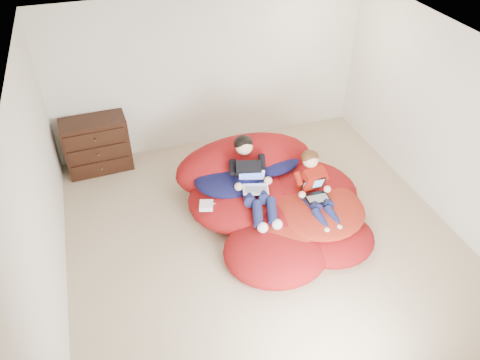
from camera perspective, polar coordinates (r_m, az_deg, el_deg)
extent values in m
cube|color=tan|center=(6.36, 2.70, -7.66)|extent=(5.10, 5.10, 0.25)
cube|color=silver|center=(7.55, -3.72, 13.00)|extent=(5.10, 0.02, 2.50)
cube|color=silver|center=(3.92, 16.71, -18.14)|extent=(5.10, 0.02, 2.50)
cube|color=silver|center=(5.28, -23.35, -2.53)|extent=(0.02, 5.10, 2.50)
cube|color=silver|center=(6.67, 23.86, 6.13)|extent=(0.02, 5.10, 2.50)
cube|color=silver|center=(4.86, 3.63, 14.76)|extent=(5.10, 5.10, 0.02)
cube|color=black|center=(7.53, -17.05, 4.14)|extent=(0.99, 0.53, 0.87)
cube|color=black|center=(7.47, -16.55, 1.47)|extent=(0.87, 0.06, 0.21)
cylinder|color=#4C3F26|center=(7.45, -16.54, 1.39)|extent=(0.03, 0.06, 0.03)
cube|color=black|center=(7.32, -16.91, 3.12)|extent=(0.87, 0.06, 0.21)
cylinder|color=#4C3F26|center=(7.31, -16.90, 3.03)|extent=(0.03, 0.06, 0.03)
cube|color=black|center=(7.19, -17.28, 4.82)|extent=(0.87, 0.06, 0.21)
cylinder|color=#4C3F26|center=(7.17, -17.27, 4.74)|extent=(0.03, 0.06, 0.03)
ellipsoid|color=#A01214|center=(6.51, 0.45, -2.19)|extent=(1.56, 1.40, 0.56)
ellipsoid|color=#A01214|center=(6.69, 7.91, -1.56)|extent=(1.49, 1.45, 0.54)
ellipsoid|color=#A01214|center=(6.23, 6.27, -5.21)|extent=(1.44, 1.15, 0.46)
ellipsoid|color=#A01214|center=(5.91, 4.42, -8.53)|extent=(1.34, 1.23, 0.45)
ellipsoid|color=#A01214|center=(6.17, 11.07, -6.96)|extent=(1.12, 1.02, 0.37)
ellipsoid|color=#A01214|center=(6.82, 0.58, 1.82)|extent=(2.05, 0.91, 0.91)
ellipsoid|color=#121341|center=(6.47, -0.80, 0.43)|extent=(1.12, 0.91, 0.28)
ellipsoid|color=#121341|center=(6.68, 3.56, 2.17)|extent=(0.90, 0.63, 0.22)
ellipsoid|color=#B12919|center=(6.24, 9.47, -3.45)|extent=(1.23, 1.23, 0.22)
ellipsoid|color=#B12919|center=(6.01, 5.80, -5.48)|extent=(0.91, 0.82, 0.16)
ellipsoid|color=white|center=(6.68, -2.53, 3.24)|extent=(0.39, 0.25, 0.25)
cube|color=black|center=(6.28, 0.95, 1.20)|extent=(0.43, 0.52, 0.48)
sphere|color=#EDB991|center=(6.24, 0.50, 4.10)|extent=(0.23, 0.23, 0.23)
ellipsoid|color=black|center=(6.24, 0.41, 4.55)|extent=(0.26, 0.24, 0.20)
cylinder|color=#151A43|center=(6.09, 1.11, -1.93)|extent=(0.24, 0.40, 0.21)
cylinder|color=#151A43|center=(5.88, 2.16, -4.16)|extent=(0.21, 0.38, 0.24)
sphere|color=white|center=(5.79, 2.78, -5.81)|extent=(0.14, 0.14, 0.14)
cylinder|color=#151A43|center=(6.14, 2.80, -1.58)|extent=(0.24, 0.40, 0.21)
cylinder|color=#151A43|center=(5.93, 3.91, -3.77)|extent=(0.21, 0.38, 0.24)
sphere|color=white|center=(5.85, 4.55, -5.40)|extent=(0.14, 0.14, 0.14)
cube|color=#9C1A0D|center=(6.22, 8.63, -0.13)|extent=(0.33, 0.33, 0.46)
sphere|color=#EDB991|center=(6.11, 8.58, 2.41)|extent=(0.21, 0.21, 0.21)
ellipsoid|color=#482913|center=(6.10, 8.51, 2.81)|extent=(0.23, 0.22, 0.17)
cylinder|color=#151A43|center=(6.14, 8.66, -2.84)|extent=(0.18, 0.35, 0.19)
cylinder|color=#151A43|center=(5.97, 9.82, -4.80)|extent=(0.16, 0.33, 0.21)
sphere|color=white|center=(5.90, 10.49, -6.25)|extent=(0.12, 0.12, 0.12)
cylinder|color=#151A43|center=(6.21, 10.08, -2.51)|extent=(0.18, 0.35, 0.19)
cylinder|color=#151A43|center=(6.04, 11.27, -4.44)|extent=(0.16, 0.33, 0.21)
sphere|color=white|center=(5.97, 11.94, -5.87)|extent=(0.12, 0.12, 0.12)
cube|color=white|center=(6.08, 1.93, -1.14)|extent=(0.38, 0.31, 0.01)
cube|color=gray|center=(6.07, 1.97, -1.14)|extent=(0.31, 0.20, 0.00)
cube|color=white|center=(6.13, 1.44, 0.59)|extent=(0.35, 0.19, 0.22)
cube|color=blue|center=(6.13, 1.46, 0.58)|extent=(0.30, 0.16, 0.17)
cube|color=black|center=(6.14, 9.38, -2.15)|extent=(0.32, 0.23, 0.01)
cube|color=gray|center=(6.13, 9.43, -2.14)|extent=(0.27, 0.13, 0.00)
cube|color=black|center=(6.18, 8.89, -0.53)|extent=(0.32, 0.10, 0.21)
cube|color=teal|center=(6.17, 8.92, -0.55)|extent=(0.28, 0.08, 0.17)
cube|color=white|center=(6.10, -4.12, -3.12)|extent=(0.22, 0.22, 0.07)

